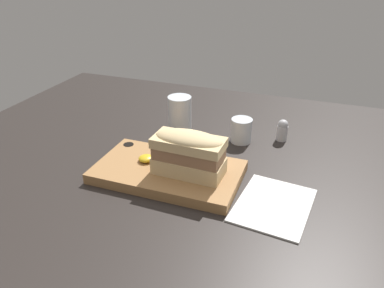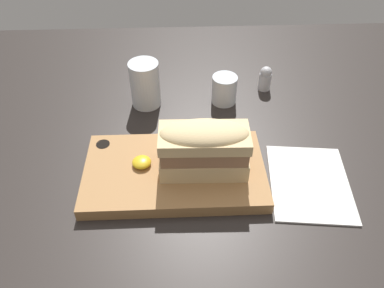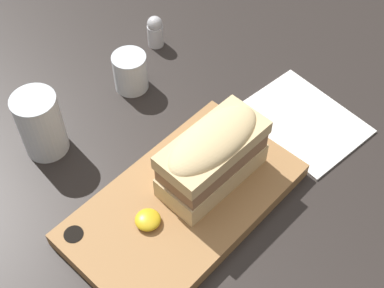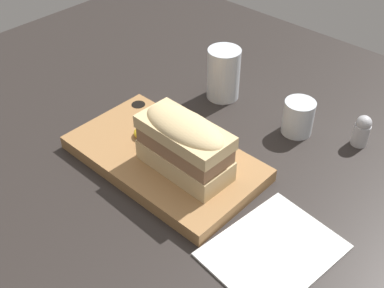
% 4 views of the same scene
% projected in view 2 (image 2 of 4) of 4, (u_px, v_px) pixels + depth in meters
% --- Properties ---
extents(dining_table, '(1.48, 1.25, 0.02)m').
position_uv_depth(dining_table, '(192.00, 167.00, 0.78)').
color(dining_table, '#282321').
rests_on(dining_table, ground).
extents(serving_board, '(0.35, 0.20, 0.03)m').
position_uv_depth(serving_board, '(174.00, 172.00, 0.74)').
color(serving_board, '#9E7042').
rests_on(serving_board, dining_table).
extents(sandwich, '(0.17, 0.08, 0.11)m').
position_uv_depth(sandwich, '(204.00, 147.00, 0.69)').
color(sandwich, '#DBBC84').
rests_on(sandwich, serving_board).
extents(mustard_dollop, '(0.04, 0.04, 0.01)m').
position_uv_depth(mustard_dollop, '(142.00, 162.00, 0.73)').
color(mustard_dollop, gold).
rests_on(mustard_dollop, serving_board).
extents(water_glass, '(0.07, 0.07, 0.11)m').
position_uv_depth(water_glass, '(145.00, 87.00, 0.89)').
color(water_glass, silver).
rests_on(water_glass, dining_table).
extents(wine_glass, '(0.06, 0.06, 0.07)m').
position_uv_depth(wine_glass, '(224.00, 91.00, 0.91)').
color(wine_glass, silver).
rests_on(wine_glass, dining_table).
extents(napkin, '(0.17, 0.21, 0.00)m').
position_uv_depth(napkin, '(309.00, 182.00, 0.73)').
color(napkin, white).
rests_on(napkin, dining_table).
extents(salt_shaker, '(0.03, 0.03, 0.06)m').
position_uv_depth(salt_shaker, '(265.00, 78.00, 0.95)').
color(salt_shaker, silver).
rests_on(salt_shaker, dining_table).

